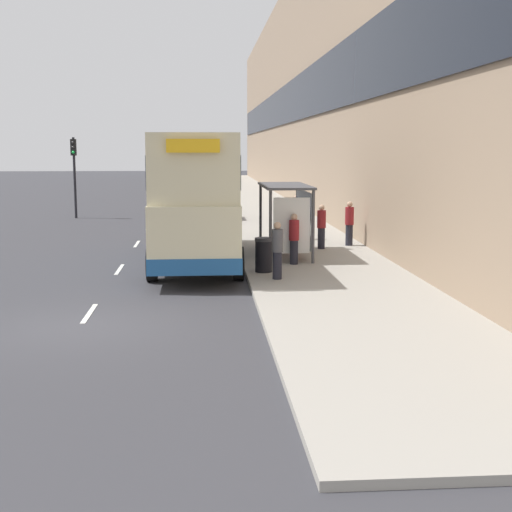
{
  "coord_description": "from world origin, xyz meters",
  "views": [
    {
      "loc": [
        2.71,
        -15.53,
        3.88
      ],
      "look_at": [
        4.95,
        14.39,
        -0.66
      ],
      "focal_mm": 50.0,
      "sensor_mm": 36.0,
      "label": 1
    }
  ],
  "objects_px": {
    "car_0": "(211,206)",
    "pedestrian_3": "(277,250)",
    "double_decker_bus_near": "(196,196)",
    "pedestrian_4": "(321,226)",
    "bus_shelter": "(291,207)",
    "pedestrian_at_shelter": "(296,217)",
    "pedestrian_1": "(294,238)",
    "pedestrian_2": "(349,223)",
    "litter_bin": "(264,255)",
    "traffic_light_far_kerb": "(74,164)"
  },
  "relations": [
    {
      "from": "pedestrian_1",
      "to": "bus_shelter",
      "type": "bearing_deg",
      "value": 86.3
    },
    {
      "from": "pedestrian_3",
      "to": "pedestrian_1",
      "type": "bearing_deg",
      "value": 72.6
    },
    {
      "from": "double_decker_bus_near",
      "to": "pedestrian_2",
      "type": "height_order",
      "value": "double_decker_bus_near"
    },
    {
      "from": "bus_shelter",
      "to": "pedestrian_at_shelter",
      "type": "bearing_deg",
      "value": 80.25
    },
    {
      "from": "pedestrian_at_shelter",
      "to": "car_0",
      "type": "bearing_deg",
      "value": 110.39
    },
    {
      "from": "double_decker_bus_near",
      "to": "pedestrian_4",
      "type": "xyz_separation_m",
      "value": [
        4.67,
        2.3,
        -1.3
      ]
    },
    {
      "from": "pedestrian_1",
      "to": "pedestrian_4",
      "type": "relative_size",
      "value": 1.0
    },
    {
      "from": "car_0",
      "to": "pedestrian_3",
      "type": "xyz_separation_m",
      "value": [
        1.67,
        -18.17,
        0.15
      ]
    },
    {
      "from": "pedestrian_1",
      "to": "litter_bin",
      "type": "height_order",
      "value": "pedestrian_1"
    },
    {
      "from": "car_0",
      "to": "pedestrian_at_shelter",
      "type": "bearing_deg",
      "value": -69.61
    },
    {
      "from": "pedestrian_4",
      "to": "litter_bin",
      "type": "height_order",
      "value": "pedestrian_4"
    },
    {
      "from": "pedestrian_3",
      "to": "car_0",
      "type": "bearing_deg",
      "value": 95.26
    },
    {
      "from": "car_0",
      "to": "litter_bin",
      "type": "distance_m",
      "value": 17.0
    },
    {
      "from": "car_0",
      "to": "pedestrian_1",
      "type": "distance_m",
      "value": 15.75
    },
    {
      "from": "pedestrian_1",
      "to": "traffic_light_far_kerb",
      "type": "relative_size",
      "value": 0.37
    },
    {
      "from": "bus_shelter",
      "to": "pedestrian_4",
      "type": "distance_m",
      "value": 2.39
    },
    {
      "from": "litter_bin",
      "to": "double_decker_bus_near",
      "type": "bearing_deg",
      "value": 128.5
    },
    {
      "from": "pedestrian_at_shelter",
      "to": "pedestrian_3",
      "type": "bearing_deg",
      "value": -100.87
    },
    {
      "from": "car_0",
      "to": "traffic_light_far_kerb",
      "type": "xyz_separation_m",
      "value": [
        -7.56,
        2.17,
        2.2
      ]
    },
    {
      "from": "bus_shelter",
      "to": "pedestrian_1",
      "type": "xyz_separation_m",
      "value": [
        -0.11,
        -1.77,
        -0.89
      ]
    },
    {
      "from": "pedestrian_2",
      "to": "pedestrian_4",
      "type": "distance_m",
      "value": 1.48
    },
    {
      "from": "bus_shelter",
      "to": "pedestrian_4",
      "type": "height_order",
      "value": "bus_shelter"
    },
    {
      "from": "pedestrian_2",
      "to": "pedestrian_3",
      "type": "distance_m",
      "value": 7.8
    },
    {
      "from": "bus_shelter",
      "to": "litter_bin",
      "type": "height_order",
      "value": "bus_shelter"
    },
    {
      "from": "pedestrian_at_shelter",
      "to": "pedestrian_1",
      "type": "distance_m",
      "value": 6.46
    },
    {
      "from": "pedestrian_3",
      "to": "litter_bin",
      "type": "bearing_deg",
      "value": 103.11
    },
    {
      "from": "double_decker_bus_near",
      "to": "traffic_light_far_kerb",
      "type": "distance_m",
      "value": 17.89
    },
    {
      "from": "double_decker_bus_near",
      "to": "litter_bin",
      "type": "distance_m",
      "value": 3.7
    },
    {
      "from": "litter_bin",
      "to": "pedestrian_1",
      "type": "bearing_deg",
      "value": 51.47
    },
    {
      "from": "bus_shelter",
      "to": "pedestrian_4",
      "type": "relative_size",
      "value": 2.53
    },
    {
      "from": "pedestrian_1",
      "to": "pedestrian_3",
      "type": "relative_size",
      "value": 0.99
    },
    {
      "from": "pedestrian_4",
      "to": "pedestrian_at_shelter",
      "type": "bearing_deg",
      "value": 101.33
    },
    {
      "from": "bus_shelter",
      "to": "pedestrian_2",
      "type": "bearing_deg",
      "value": 44.6
    },
    {
      "from": "litter_bin",
      "to": "traffic_light_far_kerb",
      "type": "xyz_separation_m",
      "value": [
        -8.95,
        19.11,
        2.37
      ]
    },
    {
      "from": "pedestrian_2",
      "to": "pedestrian_at_shelter",
      "type": "bearing_deg",
      "value": 131.26
    },
    {
      "from": "pedestrian_4",
      "to": "pedestrian_1",
      "type": "bearing_deg",
      "value": -112.92
    },
    {
      "from": "pedestrian_2",
      "to": "pedestrian_4",
      "type": "bearing_deg",
      "value": -146.28
    },
    {
      "from": "bus_shelter",
      "to": "pedestrian_3",
      "type": "height_order",
      "value": "bus_shelter"
    },
    {
      "from": "pedestrian_4",
      "to": "traffic_light_far_kerb",
      "type": "height_order",
      "value": "traffic_light_far_kerb"
    },
    {
      "from": "bus_shelter",
      "to": "pedestrian_1",
      "type": "bearing_deg",
      "value": -93.7
    },
    {
      "from": "car_0",
      "to": "pedestrian_2",
      "type": "xyz_separation_m",
      "value": [
        5.21,
        -11.21,
        0.18
      ]
    },
    {
      "from": "pedestrian_3",
      "to": "pedestrian_4",
      "type": "bearing_deg",
      "value": 69.39
    },
    {
      "from": "bus_shelter",
      "to": "traffic_light_far_kerb",
      "type": "height_order",
      "value": "traffic_light_far_kerb"
    },
    {
      "from": "pedestrian_at_shelter",
      "to": "pedestrian_4",
      "type": "xyz_separation_m",
      "value": [
        0.58,
        -2.88,
        -0.09
      ]
    },
    {
      "from": "pedestrian_1",
      "to": "traffic_light_far_kerb",
      "type": "bearing_deg",
      "value": 119.59
    },
    {
      "from": "bus_shelter",
      "to": "pedestrian_1",
      "type": "relative_size",
      "value": 2.54
    },
    {
      "from": "car_0",
      "to": "traffic_light_far_kerb",
      "type": "height_order",
      "value": "traffic_light_far_kerb"
    },
    {
      "from": "bus_shelter",
      "to": "car_0",
      "type": "xyz_separation_m",
      "value": [
        -2.61,
        13.78,
        -1.04
      ]
    },
    {
      "from": "pedestrian_at_shelter",
      "to": "traffic_light_far_kerb",
      "type": "height_order",
      "value": "traffic_light_far_kerb"
    },
    {
      "from": "car_0",
      "to": "pedestrian_at_shelter",
      "type": "relative_size",
      "value": 2.51
    }
  ]
}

